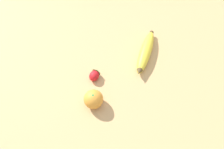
% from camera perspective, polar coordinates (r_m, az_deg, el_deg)
% --- Properties ---
extents(ground_plane, '(3.00, 3.00, 0.00)m').
position_cam_1_polar(ground_plane, '(1.07, 3.07, 8.82)').
color(ground_plane, tan).
extents(banana, '(0.18, 0.16, 0.04)m').
position_cam_1_polar(banana, '(1.00, 7.27, 4.82)').
color(banana, yellow).
rests_on(banana, ground_plane).
extents(orange, '(0.07, 0.07, 0.07)m').
position_cam_1_polar(orange, '(0.89, -4.05, -5.39)').
color(orange, orange).
rests_on(orange, ground_plane).
extents(strawberry, '(0.06, 0.06, 0.03)m').
position_cam_1_polar(strawberry, '(0.95, -3.79, -0.08)').
color(strawberry, red).
rests_on(strawberry, ground_plane).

